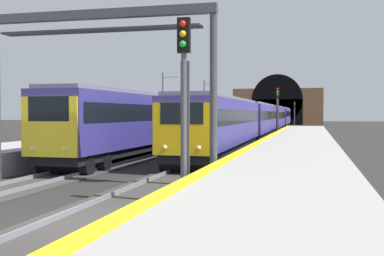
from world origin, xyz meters
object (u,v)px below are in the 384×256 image
at_px(train_adjacent_platform, 204,118).
at_px(catenary_mast_near, 163,103).
at_px(railway_signal_far, 294,111).
at_px(railway_signal_mid, 277,108).
at_px(overhead_signal_gantry, 99,50).
at_px(catenary_mast_far, 204,104).
at_px(railway_signal_near, 184,93).
at_px(train_main_approaching, 265,118).

relative_size(train_adjacent_platform, catenary_mast_near, 7.56).
relative_size(railway_signal_far, catenary_mast_near, 0.67).
xyz_separation_m(railway_signal_mid, overhead_signal_gantry, (-36.64, 4.38, 1.86)).
distance_m(train_adjacent_platform, railway_signal_mid, 9.32).
height_order(train_adjacent_platform, railway_signal_mid, railway_signal_mid).
bearing_deg(overhead_signal_gantry, catenary_mast_far, 8.80).
height_order(railway_signal_near, catenary_mast_near, catenary_mast_near).
distance_m(railway_signal_mid, overhead_signal_gantry, 36.95).
height_order(railway_signal_near, overhead_signal_gantry, overhead_signal_gantry).
xyz_separation_m(train_adjacent_platform, catenary_mast_far, (33.50, 7.38, 1.99)).
distance_m(railway_signal_near, catenary_mast_far, 68.93).
height_order(train_main_approaching, catenary_mast_near, catenary_mast_near).
height_order(train_main_approaching, railway_signal_far, railway_signal_far).
bearing_deg(railway_signal_near, railway_signal_mid, -180.00).
relative_size(train_adjacent_platform, railway_signal_far, 11.27).
height_order(train_adjacent_platform, catenary_mast_far, catenary_mast_far).
distance_m(railway_signal_far, catenary_mast_far, 27.98).
relative_size(railway_signal_far, catenary_mast_far, 0.63).
bearing_deg(railway_signal_mid, train_adjacent_platform, -48.12).
relative_size(train_adjacent_platform, railway_signal_near, 10.47).
xyz_separation_m(railway_signal_near, railway_signal_mid, (40.10, 0.00, -0.02)).
xyz_separation_m(railway_signal_far, catenary_mast_far, (-24.04, 14.28, 1.13)).
xyz_separation_m(railway_signal_near, railway_signal_far, (91.46, 0.00, -0.22)).
bearing_deg(railway_signal_near, train_adjacent_platform, -168.51).
relative_size(overhead_signal_gantry, catenary_mast_near, 1.21).
xyz_separation_m(train_main_approaching, catenary_mast_near, (-2.14, 12.42, 1.87)).
height_order(overhead_signal_gantry, catenary_mast_far, catenary_mast_far).
distance_m(train_main_approaching, railway_signal_far, 45.72).
relative_size(railway_signal_mid, catenary_mast_near, 0.72).
height_order(railway_signal_mid, catenary_mast_far, catenary_mast_far).
height_order(railway_signal_near, railway_signal_far, railway_signal_near).
height_order(railway_signal_far, overhead_signal_gantry, overhead_signal_gantry).
xyz_separation_m(railway_signal_mid, railway_signal_far, (51.36, 0.00, -0.20)).
height_order(train_main_approaching, railway_signal_mid, railway_signal_mid).
bearing_deg(catenary_mast_near, railway_signal_mid, -103.97).
bearing_deg(railway_signal_far, catenary_mast_far, -30.71).
distance_m(railway_signal_mid, railway_signal_far, 51.36).
relative_size(train_main_approaching, overhead_signal_gantry, 8.31).
bearing_deg(railway_signal_far, overhead_signal_gantry, -2.85).
relative_size(train_main_approaching, railway_signal_near, 13.88).
xyz_separation_m(train_adjacent_platform, railway_signal_far, (57.54, -6.89, 0.86)).
relative_size(train_adjacent_platform, overhead_signal_gantry, 6.27).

